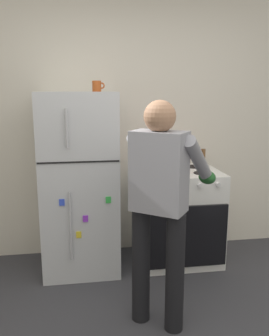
% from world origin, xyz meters
% --- Properties ---
extents(kitchen_wall_back, '(6.00, 0.10, 2.70)m').
position_xyz_m(kitchen_wall_back, '(0.00, 1.95, 1.35)').
color(kitchen_wall_back, silver).
rests_on(kitchen_wall_back, ground).
extents(refrigerator, '(0.68, 0.72, 1.64)m').
position_xyz_m(refrigerator, '(-0.50, 1.57, 0.82)').
color(refrigerator, silver).
rests_on(refrigerator, ground).
extents(stove_range, '(0.76, 0.67, 0.91)m').
position_xyz_m(stove_range, '(0.45, 1.56, 0.45)').
color(stove_range, white).
rests_on(stove_range, ground).
extents(person_cook, '(0.70, 0.76, 1.60)m').
position_xyz_m(person_cook, '(0.05, 0.62, 0.96)').
color(person_cook, black).
rests_on(person_cook, ground).
extents(red_pot, '(0.38, 0.28, 0.12)m').
position_xyz_m(red_pot, '(0.29, 1.52, 0.97)').
color(red_pot, red).
rests_on(red_pot, stove_range).
extents(coffee_mug, '(0.11, 0.08, 0.10)m').
position_xyz_m(coffee_mug, '(-0.31, 1.62, 1.69)').
color(coffee_mug, '#B24C1E').
rests_on(coffee_mug, refrigerator).
extents(pepper_mill, '(0.05, 0.05, 0.16)m').
position_xyz_m(pepper_mill, '(0.75, 1.77, 0.99)').
color(pepper_mill, brown).
rests_on(pepper_mill, stove_range).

